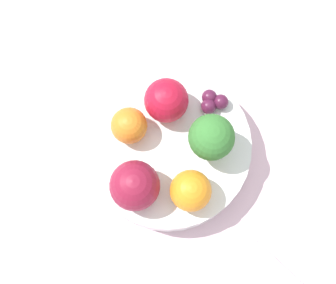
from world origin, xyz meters
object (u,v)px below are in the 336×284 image
Objects in this scene: orange_front at (129,126)px; grape_cluster at (213,102)px; bowl at (168,148)px; apple_red at (134,185)px; orange_back at (191,191)px; apple_green at (166,100)px; broccoli at (211,138)px.

grape_cluster is (-0.08, 0.06, -0.01)m from orange_front.
apple_red is (0.06, -0.00, 0.05)m from bowl.
apple_green is at bearing -131.57° from orange_back.
bowl is 0.06m from apple_green.
bowl is at bearing -13.05° from grape_cluster.
grape_cluster is at bearing 172.92° from apple_red.
orange_front is (0.01, -0.05, 0.04)m from bowl.
apple_red is 1.71× the size of grape_cluster.
orange_back is at bearing 76.65° from orange_front.
apple_red is 0.10m from apple_green.
orange_back is (0.06, 0.01, -0.01)m from broccoli.
grape_cluster is (-0.05, -0.02, -0.03)m from broccoli.
apple_green is at bearing -165.35° from apple_red.
orange_front is 0.10m from grape_cluster.
broccoli is 1.55× the size of orange_front.
broccoli is at bearing 155.29° from apple_red.
apple_green is 1.58× the size of grape_cluster.
broccoli reaches higher than bowl.
apple_green is (-0.04, -0.03, 0.05)m from bowl.
bowl is at bearing -58.83° from broccoli.
orange_back is at bearing 56.93° from bowl.
orange_front is (0.05, -0.02, -0.00)m from apple_green.
apple_red reaches higher than bowl.
apple_red reaches higher than orange_front.
bowl is 3.02× the size of broccoli.
orange_front is (0.04, -0.09, -0.02)m from broccoli.
orange_back reaches higher than bowl.
broccoli is 0.06m from grape_cluster.
apple_green is at bearing -51.60° from grape_cluster.
orange_front is 0.10m from orange_back.
broccoli is 0.06m from orange_back.
bowl is at bearing 36.45° from apple_green.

